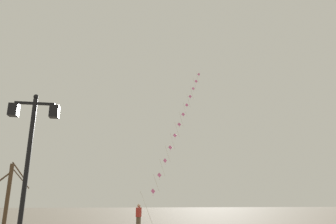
{
  "coord_description": "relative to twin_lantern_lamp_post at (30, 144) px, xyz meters",
  "views": [
    {
      "loc": [
        -0.67,
        -2.79,
        1.88
      ],
      "look_at": [
        2.86,
        18.59,
        8.22
      ],
      "focal_mm": 32.74,
      "sensor_mm": 36.0,
      "label": 1
    }
  ],
  "objects": [
    {
      "name": "twin_lantern_lamp_post",
      "position": [
        0.0,
        0.0,
        0.0
      ],
      "size": [
        1.52,
        0.28,
        5.23
      ],
      "color": "black",
      "rests_on": "ground_plane"
    },
    {
      "name": "kite_train",
      "position": [
        8.61,
        19.07,
        5.54
      ],
      "size": [
        8.06,
        11.62,
        17.44
      ],
      "color": "brown",
      "rests_on": "ground_plane"
    },
    {
      "name": "kite_flyer",
      "position": [
        4.3,
        11.71,
        -2.71
      ],
      "size": [
        0.45,
        0.6,
        1.71
      ],
      "rotation": [
        0.0,
        0.0,
        1.03
      ],
      "color": "brown",
      "rests_on": "ground_plane"
    },
    {
      "name": "bare_tree",
      "position": [
        -3.31,
        9.19,
        -1.48
      ],
      "size": [
        2.04,
        0.88,
        4.1
      ],
      "color": "#4C3826",
      "rests_on": "ground_plane"
    }
  ]
}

